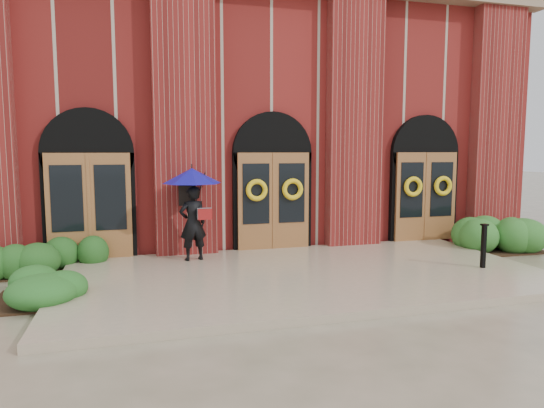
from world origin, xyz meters
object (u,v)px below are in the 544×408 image
object	(u,v)px
man_with_umbrella	(193,196)
hedge_wall_right	(472,236)
hedge_wall_left	(33,257)
metal_post	(484,245)

from	to	relation	value
man_with_umbrella	hedge_wall_right	xyz separation A→B (m)	(7.38, -0.37, -1.22)
hedge_wall_right	hedge_wall_left	bearing A→B (deg)	176.48
metal_post	hedge_wall_right	world-z (taller)	metal_post
man_with_umbrella	metal_post	size ratio (longest dim) A/B	2.22
man_with_umbrella	hedge_wall_left	size ratio (longest dim) A/B	0.78
metal_post	hedge_wall_left	world-z (taller)	metal_post
man_with_umbrella	hedge_wall_right	size ratio (longest dim) A/B	0.63
metal_post	hedge_wall_left	distance (m)	9.91
hedge_wall_left	man_with_umbrella	bearing A→B (deg)	-4.96
metal_post	man_with_umbrella	bearing A→B (deg)	157.85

